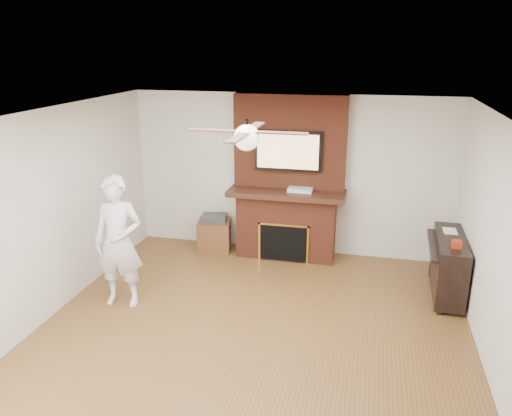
% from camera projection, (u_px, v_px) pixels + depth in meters
% --- Properties ---
extents(room_shell, '(5.36, 5.86, 2.86)m').
position_uv_depth(room_shell, '(247.00, 239.00, 5.24)').
color(room_shell, '#583819').
rests_on(room_shell, ground).
extents(fireplace, '(1.78, 0.64, 2.50)m').
position_uv_depth(fireplace, '(288.00, 194.00, 7.67)').
color(fireplace, maroon).
rests_on(fireplace, ground).
extents(tv, '(1.00, 0.08, 0.60)m').
position_uv_depth(tv, '(288.00, 151.00, 7.42)').
color(tv, black).
rests_on(tv, fireplace).
extents(ceiling_fan, '(1.21, 1.21, 0.31)m').
position_uv_depth(ceiling_fan, '(247.00, 137.00, 4.90)').
color(ceiling_fan, black).
rests_on(ceiling_fan, room_shell).
extents(person, '(0.66, 0.47, 1.69)m').
position_uv_depth(person, '(119.00, 242.00, 6.22)').
color(person, silver).
rests_on(person, ground).
extents(side_table, '(0.60, 0.60, 0.59)m').
position_uv_depth(side_table, '(215.00, 233.00, 8.09)').
color(side_table, '#553018').
rests_on(side_table, ground).
extents(piano, '(0.51, 1.25, 0.90)m').
position_uv_depth(piano, '(448.00, 264.00, 6.57)').
color(piano, black).
rests_on(piano, ground).
extents(cable_box, '(0.37, 0.22, 0.05)m').
position_uv_depth(cable_box, '(300.00, 190.00, 7.50)').
color(cable_box, silver).
rests_on(cable_box, fireplace).
extents(candle_orange, '(0.07, 0.07, 0.12)m').
position_uv_depth(candle_orange, '(271.00, 254.00, 7.81)').
color(candle_orange, '#CC4318').
rests_on(candle_orange, ground).
extents(candle_green, '(0.06, 0.06, 0.10)m').
position_uv_depth(candle_green, '(284.00, 256.00, 7.77)').
color(candle_green, '#4E8836').
rests_on(candle_green, ground).
extents(candle_cream, '(0.07, 0.07, 0.10)m').
position_uv_depth(candle_cream, '(291.00, 256.00, 7.77)').
color(candle_cream, beige).
rests_on(candle_cream, ground).
extents(candle_blue, '(0.06, 0.06, 0.07)m').
position_uv_depth(candle_blue, '(299.00, 258.00, 7.75)').
color(candle_blue, '#3A6CAE').
rests_on(candle_blue, ground).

